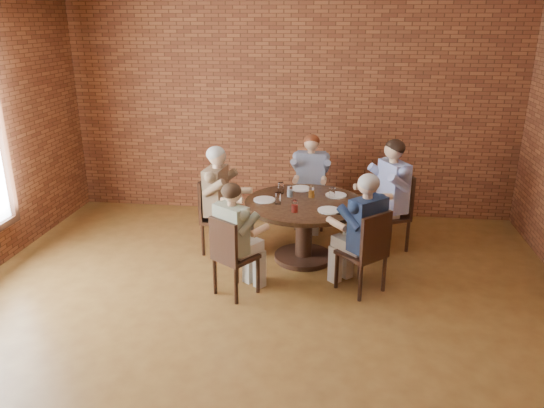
# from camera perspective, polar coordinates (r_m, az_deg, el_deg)

# --- Properties ---
(floor) EXTENTS (7.00, 7.00, 0.00)m
(floor) POSITION_cam_1_polar(r_m,az_deg,el_deg) (5.07, -2.24, -14.37)
(floor) COLOR olive
(floor) RESTS_ON ground
(wall_back) EXTENTS (7.00, 0.00, 7.00)m
(wall_back) POSITION_cam_1_polar(r_m,az_deg,el_deg) (7.76, 1.97, 11.16)
(wall_back) COLOR brown
(wall_back) RESTS_ON ground
(dining_table) EXTENTS (1.43, 1.43, 0.75)m
(dining_table) POSITION_cam_1_polar(r_m,az_deg,el_deg) (6.38, 3.48, -1.62)
(dining_table) COLOR #321B10
(dining_table) RESTS_ON floor
(chair_a) EXTENTS (0.62, 0.62, 0.98)m
(chair_a) POSITION_cam_1_polar(r_m,az_deg,el_deg) (6.90, 12.95, -0.44)
(chair_a) COLOR #321B10
(chair_a) RESTS_ON floor
(diner_a) EXTENTS (0.89, 0.83, 1.41)m
(diner_a) POSITION_cam_1_polar(r_m,az_deg,el_deg) (6.80, 12.36, 0.89)
(diner_a) COLOR #4757B9
(diner_a) RESTS_ON floor
(chair_b) EXTENTS (0.42, 0.42, 0.93)m
(chair_b) POSITION_cam_1_polar(r_m,az_deg,el_deg) (7.51, 4.16, 1.45)
(chair_b) COLOR #321B10
(chair_b) RESTS_ON floor
(diner_b) EXTENTS (0.52, 0.64, 1.31)m
(diner_b) POSITION_cam_1_polar(r_m,az_deg,el_deg) (7.38, 4.15, 2.38)
(diner_b) COLOR gray
(diner_b) RESTS_ON floor
(chair_c) EXTENTS (0.48, 0.48, 0.95)m
(chair_c) POSITION_cam_1_polar(r_m,az_deg,el_deg) (6.66, -6.18, -0.89)
(chair_c) COLOR #321B10
(chair_c) RESTS_ON floor
(diner_c) EXTENTS (0.72, 0.61, 1.35)m
(diner_c) POSITION_cam_1_polar(r_m,az_deg,el_deg) (6.58, -5.51, 0.37)
(diner_c) COLOR brown
(diner_c) RESTS_ON floor
(chair_d) EXTENTS (0.53, 0.53, 0.89)m
(chair_d) POSITION_cam_1_polar(r_m,az_deg,el_deg) (5.57, -4.46, -5.38)
(chair_d) COLOR #321B10
(chair_d) RESTS_ON floor
(diner_d) EXTENTS (0.72, 0.75, 1.25)m
(diner_d) POSITION_cam_1_polar(r_m,az_deg,el_deg) (5.56, -3.95, -3.87)
(diner_d) COLOR gray
(diner_d) RESTS_ON floor
(chair_e) EXTENTS (0.59, 0.59, 0.93)m
(chair_e) POSITION_cam_1_polar(r_m,az_deg,el_deg) (5.69, 10.23, -4.84)
(chair_e) COLOR #321B10
(chair_e) RESTS_ON floor
(diner_e) EXTENTS (0.82, 0.82, 1.32)m
(diner_e) POSITION_cam_1_polar(r_m,az_deg,el_deg) (5.69, 9.71, -3.15)
(diner_e) COLOR #182644
(diner_e) RESTS_ON floor
(plate_a) EXTENTS (0.26, 0.26, 0.01)m
(plate_a) POSITION_cam_1_polar(r_m,az_deg,el_deg) (6.55, 6.90, 0.96)
(plate_a) COLOR white
(plate_a) RESTS_ON dining_table
(plate_b) EXTENTS (0.26, 0.26, 0.01)m
(plate_b) POSITION_cam_1_polar(r_m,az_deg,el_deg) (6.76, 3.13, 1.68)
(plate_b) COLOR white
(plate_b) RESTS_ON dining_table
(plate_c) EXTENTS (0.26, 0.26, 0.01)m
(plate_c) POSITION_cam_1_polar(r_m,az_deg,el_deg) (6.33, -0.82, 0.46)
(plate_c) COLOR white
(plate_c) RESTS_ON dining_table
(plate_d) EXTENTS (0.26, 0.26, 0.01)m
(plate_d) POSITION_cam_1_polar(r_m,az_deg,el_deg) (6.02, 6.16, -0.67)
(plate_d) COLOR white
(plate_d) RESTS_ON dining_table
(glass_a) EXTENTS (0.07, 0.07, 0.14)m
(glass_a) POSITION_cam_1_polar(r_m,az_deg,el_deg) (6.43, 6.50, 1.21)
(glass_a) COLOR white
(glass_a) RESTS_ON dining_table
(glass_b) EXTENTS (0.07, 0.07, 0.14)m
(glass_b) POSITION_cam_1_polar(r_m,az_deg,el_deg) (6.43, 4.28, 1.30)
(glass_b) COLOR white
(glass_b) RESTS_ON dining_table
(glass_c) EXTENTS (0.07, 0.07, 0.14)m
(glass_c) POSITION_cam_1_polar(r_m,az_deg,el_deg) (6.57, 0.95, 1.74)
(glass_c) COLOR white
(glass_c) RESTS_ON dining_table
(glass_d) EXTENTS (0.07, 0.07, 0.14)m
(glass_d) POSITION_cam_1_polar(r_m,az_deg,el_deg) (6.45, 1.92, 1.39)
(glass_d) COLOR white
(glass_d) RESTS_ON dining_table
(glass_e) EXTENTS (0.07, 0.07, 0.14)m
(glass_e) POSITION_cam_1_polar(r_m,az_deg,el_deg) (6.19, 0.65, 0.62)
(glass_e) COLOR white
(glass_e) RESTS_ON dining_table
(glass_f) EXTENTS (0.07, 0.07, 0.14)m
(glass_f) POSITION_cam_1_polar(r_m,az_deg,el_deg) (5.93, 2.46, -0.25)
(glass_f) COLOR white
(glass_f) RESTS_ON dining_table
(smartphone) EXTENTS (0.11, 0.16, 0.01)m
(smartphone) POSITION_cam_1_polar(r_m,az_deg,el_deg) (5.99, 7.36, -0.87)
(smartphone) COLOR black
(smartphone) RESTS_ON dining_table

